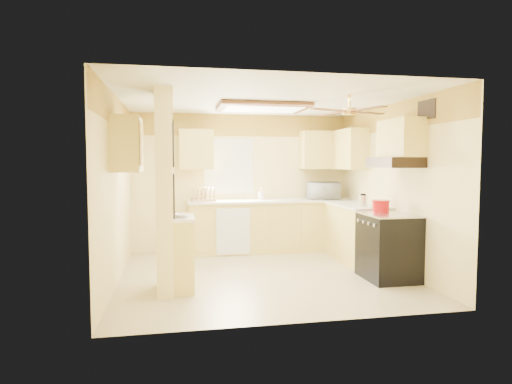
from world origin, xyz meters
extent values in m
plane|color=tan|center=(0.00, 0.00, 0.00)|extent=(4.00, 4.00, 0.00)
plane|color=white|center=(0.00, 0.00, 2.50)|extent=(4.00, 4.00, 0.00)
plane|color=#FFE99B|center=(0.00, 1.90, 1.25)|extent=(4.00, 0.00, 4.00)
plane|color=#FFE99B|center=(0.00, -1.90, 1.25)|extent=(4.00, 0.00, 4.00)
plane|color=#FFE99B|center=(-2.00, 0.00, 1.25)|extent=(0.00, 3.80, 3.80)
plane|color=#FFE99B|center=(2.00, 0.00, 1.25)|extent=(0.00, 3.80, 3.80)
cube|color=#FFD94B|center=(0.00, 1.88, 2.30)|extent=(4.00, 0.02, 0.40)
cube|color=#FFE99B|center=(-1.35, -0.55, 1.25)|extent=(0.20, 0.70, 2.50)
cube|color=#FFEF77|center=(-1.13, -0.55, 0.45)|extent=(0.25, 0.55, 0.90)
cube|color=white|center=(-1.13, -0.55, 0.92)|extent=(0.28, 0.58, 0.04)
cube|color=#FFEF77|center=(0.50, 1.60, 0.45)|extent=(3.00, 0.60, 0.90)
cube|color=#FFEF77|center=(1.70, 0.60, 0.45)|extent=(0.60, 1.40, 0.90)
cube|color=white|center=(0.50, 1.59, 0.92)|extent=(3.04, 0.64, 0.04)
cube|color=white|center=(1.69, 0.60, 0.92)|extent=(0.64, 1.44, 0.04)
cube|color=white|center=(-0.25, 1.29, 0.43)|extent=(0.58, 0.02, 0.80)
cube|color=white|center=(-0.25, 1.89, 1.55)|extent=(0.92, 0.02, 1.02)
cube|color=white|center=(-0.25, 1.89, 1.55)|extent=(0.80, 0.02, 0.90)
cube|color=#FFEF77|center=(-0.85, 1.72, 1.85)|extent=(0.60, 0.35, 0.70)
cube|color=#FFEF77|center=(1.55, 1.72, 1.85)|extent=(0.90, 0.35, 0.70)
cube|color=#FFEF77|center=(1.82, 1.25, 1.85)|extent=(0.35, 1.00, 0.70)
cube|color=#FFEF77|center=(-1.82, -0.25, 1.85)|extent=(0.35, 0.75, 0.70)
cube|color=#FFEF77|center=(1.82, -0.55, 1.95)|extent=(0.35, 0.76, 0.52)
cube|color=black|center=(1.67, -0.55, 0.45)|extent=(0.65, 0.76, 0.90)
cube|color=silver|center=(1.67, -0.55, 0.91)|extent=(0.66, 0.77, 0.02)
cylinder|color=silver|center=(1.34, -0.80, 0.80)|extent=(0.03, 0.05, 0.05)
cylinder|color=silver|center=(1.34, -0.63, 0.80)|extent=(0.03, 0.05, 0.05)
cylinder|color=silver|center=(1.34, -0.47, 0.80)|extent=(0.03, 0.05, 0.05)
cylinder|color=silver|center=(1.34, -0.30, 0.80)|extent=(0.03, 0.05, 0.05)
cube|color=black|center=(1.74, -0.55, 1.62)|extent=(0.50, 0.76, 0.14)
cube|color=black|center=(-1.24, -0.55, 1.85)|extent=(0.02, 0.42, 0.57)
cube|color=white|center=(-1.23, -0.55, 1.85)|extent=(0.01, 0.37, 0.52)
cube|color=black|center=(-1.24, -0.55, 1.20)|extent=(0.02, 0.42, 0.57)
cube|color=yellow|center=(-1.23, -0.55, 1.20)|extent=(0.01, 0.37, 0.52)
cube|color=brown|center=(0.10, 0.50, 2.46)|extent=(1.35, 0.95, 0.06)
cube|color=white|center=(0.10, 0.50, 2.44)|extent=(1.15, 0.75, 0.02)
cylinder|color=gold|center=(1.00, -0.70, 2.42)|extent=(0.04, 0.04, 0.16)
cylinder|color=gold|center=(1.00, -0.70, 2.28)|extent=(0.18, 0.18, 0.08)
cube|color=brown|center=(1.30, -0.59, 2.28)|extent=(0.55, 0.28, 0.01)
cube|color=brown|center=(0.89, -0.40, 2.28)|extent=(0.28, 0.55, 0.01)
cube|color=brown|center=(0.70, -0.81, 2.28)|extent=(0.55, 0.28, 0.01)
cube|color=brown|center=(1.11, -1.00, 2.28)|extent=(0.28, 0.55, 0.01)
cube|color=black|center=(1.98, -0.90, 2.30)|extent=(0.02, 0.40, 0.25)
imported|color=white|center=(1.48, 1.58, 1.10)|extent=(0.62, 0.46, 0.32)
imported|color=white|center=(-1.14, -0.62, 0.96)|extent=(0.24, 0.24, 0.05)
cylinder|color=#B40A0E|center=(1.66, -0.32, 0.99)|extent=(0.24, 0.24, 0.15)
cylinder|color=#B40A0E|center=(1.66, -0.32, 1.08)|extent=(0.25, 0.25, 0.02)
cylinder|color=silver|center=(1.64, 0.22, 1.03)|extent=(0.13, 0.13, 0.17)
cylinder|color=black|center=(1.64, 0.22, 1.13)|extent=(0.09, 0.09, 0.03)
cube|color=#DABA7E|center=(-0.73, 1.62, 0.96)|extent=(0.43, 0.34, 0.04)
cube|color=#DABA7E|center=(-0.90, 1.62, 1.06)|extent=(0.02, 0.28, 0.24)
cube|color=#DABA7E|center=(-0.83, 1.62, 1.06)|extent=(0.02, 0.28, 0.24)
cube|color=#DABA7E|center=(-0.76, 1.62, 1.06)|extent=(0.02, 0.28, 0.24)
cube|color=#DABA7E|center=(-0.69, 1.62, 1.06)|extent=(0.02, 0.28, 0.24)
cube|color=#DABA7E|center=(-0.62, 1.62, 1.06)|extent=(0.02, 0.28, 0.24)
cube|color=#DABA7E|center=(-0.55, 1.62, 1.06)|extent=(0.02, 0.28, 0.24)
cylinder|color=white|center=(-0.83, 1.62, 1.06)|extent=(0.02, 0.24, 0.24)
cylinder|color=white|center=(-0.69, 1.62, 1.06)|extent=(0.02, 0.24, 0.24)
cylinder|color=white|center=(0.33, 1.72, 1.01)|extent=(0.12, 0.12, 0.15)
cylinder|color=#DABA7E|center=(0.36, 1.72, 1.06)|extent=(0.01, 0.01, 0.23)
cylinder|color=#DABA7E|center=(0.33, 1.74, 1.06)|extent=(0.01, 0.01, 0.23)
cylinder|color=#DABA7E|center=(0.31, 1.72, 1.06)|extent=(0.01, 0.01, 0.23)
cylinder|color=#DABA7E|center=(0.34, 1.70, 1.06)|extent=(0.01, 0.01, 0.23)
camera|label=1|loc=(-1.22, -5.96, 1.63)|focal=30.00mm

